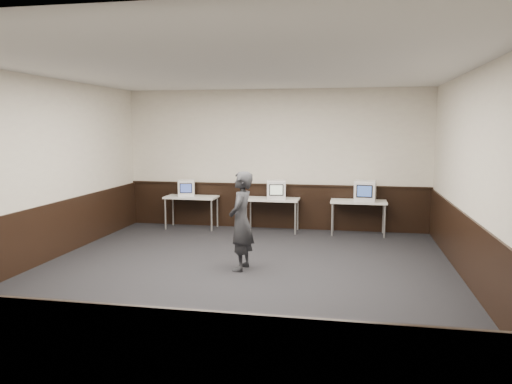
# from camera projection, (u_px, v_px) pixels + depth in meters

# --- Properties ---
(floor) EXTENTS (8.00, 8.00, 0.00)m
(floor) POSITION_uv_depth(u_px,v_px,m) (236.00, 278.00, 7.79)
(floor) COLOR black
(floor) RESTS_ON ground
(ceiling) EXTENTS (8.00, 8.00, 0.00)m
(ceiling) POSITION_uv_depth(u_px,v_px,m) (235.00, 68.00, 7.38)
(ceiling) COLOR white
(ceiling) RESTS_ON back_wall
(back_wall) EXTENTS (7.00, 0.00, 7.00)m
(back_wall) POSITION_uv_depth(u_px,v_px,m) (275.00, 160.00, 11.48)
(back_wall) COLOR beige
(back_wall) RESTS_ON ground
(front_wall) EXTENTS (7.00, 0.00, 7.00)m
(front_wall) POSITION_uv_depth(u_px,v_px,m) (113.00, 227.00, 3.69)
(front_wall) COLOR beige
(front_wall) RESTS_ON ground
(left_wall) EXTENTS (0.00, 8.00, 8.00)m
(left_wall) POSITION_uv_depth(u_px,v_px,m) (29.00, 172.00, 8.23)
(left_wall) COLOR beige
(left_wall) RESTS_ON ground
(right_wall) EXTENTS (0.00, 8.00, 8.00)m
(right_wall) POSITION_uv_depth(u_px,v_px,m) (481.00, 180.00, 6.93)
(right_wall) COLOR beige
(right_wall) RESTS_ON ground
(wainscot_back) EXTENTS (6.98, 0.04, 1.00)m
(wainscot_back) POSITION_uv_depth(u_px,v_px,m) (275.00, 207.00, 11.60)
(wainscot_back) COLOR black
(wainscot_back) RESTS_ON back_wall
(wainscot_front) EXTENTS (6.98, 0.04, 1.00)m
(wainscot_front) POSITION_uv_depth(u_px,v_px,m) (119.00, 367.00, 3.85)
(wainscot_front) COLOR black
(wainscot_front) RESTS_ON front_wall
(wainscot_left) EXTENTS (0.04, 7.98, 1.00)m
(wainscot_left) POSITION_uv_depth(u_px,v_px,m) (34.00, 237.00, 8.37)
(wainscot_left) COLOR black
(wainscot_left) RESTS_ON left_wall
(wainscot_right) EXTENTS (0.04, 7.98, 1.00)m
(wainscot_right) POSITION_uv_depth(u_px,v_px,m) (475.00, 257.00, 7.08)
(wainscot_right) COLOR black
(wainscot_right) RESTS_ON right_wall
(wainscot_rail) EXTENTS (6.98, 0.06, 0.04)m
(wainscot_rail) POSITION_uv_depth(u_px,v_px,m) (275.00, 185.00, 11.51)
(wainscot_rail) COLOR black
(wainscot_rail) RESTS_ON wainscot_back
(desk_left) EXTENTS (1.20, 0.60, 0.75)m
(desk_left) POSITION_uv_depth(u_px,v_px,m) (191.00, 199.00, 11.56)
(desk_left) COLOR silver
(desk_left) RESTS_ON ground
(desk_center) EXTENTS (1.20, 0.60, 0.75)m
(desk_center) POSITION_uv_depth(u_px,v_px,m) (272.00, 202.00, 11.21)
(desk_center) COLOR silver
(desk_center) RESTS_ON ground
(desk_right) EXTENTS (1.20, 0.60, 0.75)m
(desk_right) POSITION_uv_depth(u_px,v_px,m) (358.00, 204.00, 10.85)
(desk_right) COLOR silver
(desk_right) RESTS_ON ground
(emac_left) EXTENTS (0.47, 0.48, 0.38)m
(emac_left) POSITION_uv_depth(u_px,v_px,m) (186.00, 188.00, 11.58)
(emac_left) COLOR white
(emac_left) RESTS_ON desk_left
(emac_center) EXTENTS (0.48, 0.50, 0.41)m
(emac_center) POSITION_uv_depth(u_px,v_px,m) (276.00, 190.00, 11.10)
(emac_center) COLOR white
(emac_center) RESTS_ON desk_center
(emac_right) EXTENTS (0.49, 0.52, 0.45)m
(emac_right) POSITION_uv_depth(u_px,v_px,m) (365.00, 191.00, 10.74)
(emac_right) COLOR white
(emac_right) RESTS_ON desk_right
(person) EXTENTS (0.44, 0.63, 1.63)m
(person) POSITION_uv_depth(u_px,v_px,m) (241.00, 221.00, 8.15)
(person) COLOR #27282C
(person) RESTS_ON ground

